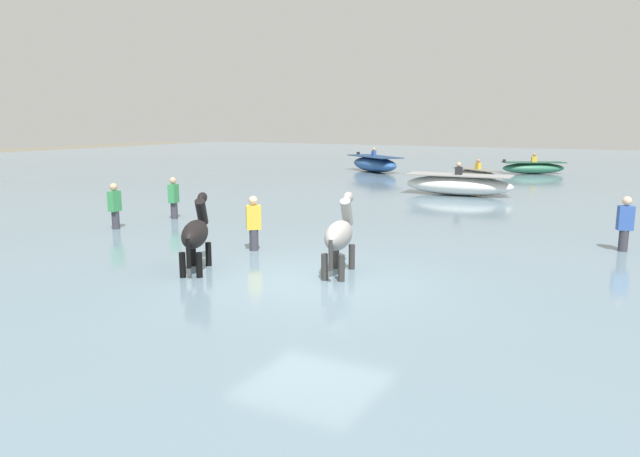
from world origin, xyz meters
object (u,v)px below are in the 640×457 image
(boat_distant_west, at_px, (459,185))
(person_spectator_far, at_px, (115,212))
(horse_trailing_black, at_px, (196,236))
(person_onlooker_left, at_px, (254,230))
(person_wading_mid, at_px, (174,203))
(boat_near_port, at_px, (374,164))
(boat_mid_outer, at_px, (533,168))
(person_onlooker_right, at_px, (624,231))
(horse_lead_grey, at_px, (340,237))
(boat_far_offshore, at_px, (477,175))

(boat_distant_west, distance_m, person_spectator_far, 13.05)
(horse_trailing_black, distance_m, person_onlooker_left, 2.02)
(horse_trailing_black, height_order, person_wading_mid, horse_trailing_black)
(boat_near_port, distance_m, boat_distant_west, 10.79)
(horse_trailing_black, xyz_separation_m, person_wading_mid, (-4.58, 4.47, -0.22))
(person_spectator_far, height_order, person_onlooker_left, same)
(boat_mid_outer, height_order, person_spectator_far, person_spectator_far)
(person_onlooker_right, bearing_deg, horse_lead_grey, -134.87)
(horse_trailing_black, distance_m, person_onlooker_right, 9.29)
(boat_distant_west, height_order, person_spectator_far, boat_distant_west)
(person_spectator_far, xyz_separation_m, person_onlooker_right, (12.05, 3.37, 0.00))
(horse_lead_grey, xyz_separation_m, boat_far_offshore, (-1.90, 18.66, -0.42))
(boat_far_offshore, relative_size, boat_near_port, 0.65)
(horse_lead_grey, height_order, person_onlooker_left, horse_lead_grey)
(boat_far_offshore, distance_m, boat_distant_west, 5.84)
(horse_trailing_black, height_order, person_spectator_far, horse_trailing_black)
(boat_near_port, relative_size, person_wading_mid, 2.56)
(boat_near_port, xyz_separation_m, boat_distant_west, (7.02, -8.20, -0.04))
(boat_distant_west, height_order, person_onlooker_right, boat_distant_west)
(boat_near_port, xyz_separation_m, person_onlooker_left, (5.66, -20.15, 0.03))
(horse_lead_grey, distance_m, person_onlooker_right, 6.66)
(horse_lead_grey, xyz_separation_m, person_onlooker_right, (4.70, 4.72, -0.24))
(boat_mid_outer, relative_size, person_onlooker_left, 2.12)
(boat_far_offshore, relative_size, boat_mid_outer, 0.79)
(boat_near_port, height_order, person_onlooker_right, boat_near_port)
(person_onlooker_right, distance_m, person_wading_mid, 11.90)
(person_spectator_far, bearing_deg, boat_mid_outer, 72.27)
(horse_trailing_black, distance_m, person_spectator_far, 5.41)
(horse_lead_grey, distance_m, boat_distant_west, 12.92)
(boat_mid_outer, bearing_deg, horse_lead_grey, -89.69)
(horse_lead_grey, xyz_separation_m, boat_near_port, (-8.24, 21.06, -0.27))
(horse_lead_grey, distance_m, horse_trailing_black, 2.77)
(person_onlooker_right, bearing_deg, boat_mid_outer, 104.10)
(horse_trailing_black, height_order, person_onlooker_left, horse_trailing_black)
(horse_trailing_black, bearing_deg, horse_lead_grey, 23.47)
(boat_far_offshore, bearing_deg, horse_trailing_black, -91.84)
(horse_trailing_black, xyz_separation_m, person_onlooker_right, (7.24, 5.82, -0.22))
(boat_far_offshore, xyz_separation_m, person_onlooker_left, (-0.68, -17.75, 0.18))
(person_onlooker_right, relative_size, person_onlooker_left, 1.00)
(boat_mid_outer, distance_m, person_onlooker_left, 23.16)
(boat_mid_outer, distance_m, person_spectator_far, 23.72)
(horse_lead_grey, xyz_separation_m, boat_mid_outer, (-0.13, 23.94, -0.39))
(person_onlooker_left, bearing_deg, person_spectator_far, 174.73)
(boat_distant_west, bearing_deg, boat_near_port, 130.59)
(boat_far_offshore, bearing_deg, person_onlooker_left, -92.19)
(boat_mid_outer, relative_size, person_spectator_far, 2.12)
(boat_far_offshore, height_order, person_wading_mid, person_wading_mid)
(horse_trailing_black, distance_m, person_wading_mid, 6.40)
(horse_trailing_black, xyz_separation_m, boat_near_port, (-5.71, 22.16, -0.25))
(person_onlooker_left, bearing_deg, person_onlooker_right, 27.64)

